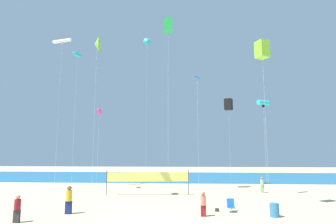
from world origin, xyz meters
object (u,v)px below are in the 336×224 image
kite_green_box (168,26)px  trash_barrel (274,210)px  kite_cyan_tube (263,103)px  kite_cyan_delta (147,42)px  beachgoer_maroon_shirt (17,208)px  kite_white_tube (62,41)px  beachgoer_sage_shirt (262,184)px  beachgoer_coral_shirt (203,203)px  kite_black_box (228,104)px  kite_lime_box (262,50)px  volleyball_net (148,178)px  kite_lime_delta (97,45)px  kite_magenta_inflatable (99,112)px  kite_cyan_inflatable (77,55)px  beachgoer_mustard_shirt (69,199)px  folding_beach_chair (231,205)px  kite_blue_diamond (197,79)px  beach_handbag (217,210)px

kite_green_box → trash_barrel: bearing=-53.7°
trash_barrel → kite_green_box: 21.78m
kite_cyan_tube → kite_cyan_delta: kite_cyan_delta is taller
beachgoer_maroon_shirt → kite_white_tube: (-4.50, 14.23, 16.33)m
beachgoer_sage_shirt → beachgoer_coral_shirt: bearing=-81.5°
beachgoer_maroon_shirt → kite_cyan_tube: 22.68m
kite_black_box → kite_lime_box: (0.62, -14.13, 2.06)m
volleyball_net → kite_lime_delta: size_ratio=0.54×
kite_magenta_inflatable → kite_cyan_delta: (4.81, 3.91, 9.78)m
kite_green_box → kite_cyan_delta: size_ratio=0.99×
kite_cyan_delta → kite_cyan_inflatable: size_ratio=1.14×
beachgoer_coral_shirt → volleyball_net: 9.98m
kite_lime_delta → beachgoer_mustard_shirt: bearing=-87.8°
kite_lime_box → kite_lime_delta: bearing=169.7°
beachgoer_maroon_shirt → kite_cyan_delta: size_ratio=0.09×
beachgoer_coral_shirt → kite_lime_delta: (-9.31, 5.43, 13.25)m
folding_beach_chair → kite_cyan_delta: (-8.06, 14.07, 17.94)m
kite_cyan_tube → kite_lime_box: bearing=-104.4°
kite_blue_diamond → beachgoer_sage_shirt: bearing=19.3°
kite_lime_box → kite_lime_delta: (-14.37, 2.61, 1.82)m
trash_barrel → beach_handbag: bearing=157.7°
beachgoer_coral_shirt → kite_cyan_delta: kite_cyan_delta is taller
beach_handbag → kite_lime_delta: (-10.37, 3.85, 13.98)m
beachgoer_coral_shirt → kite_lime_delta: 17.08m
trash_barrel → kite_black_box: 19.45m
beachgoer_maroon_shirt → beachgoer_mustard_shirt: bearing=146.6°
kite_lime_box → folding_beach_chair: bearing=-157.0°
kite_black_box → beachgoer_maroon_shirt: bearing=-129.1°
beachgoer_mustard_shirt → kite_magenta_inflatable: (-1.75, 11.51, 7.63)m
kite_white_tube → kite_green_box: bearing=-6.7°
beachgoer_maroon_shirt → kite_magenta_inflatable: kite_magenta_inflatable is taller
kite_cyan_delta → kite_lime_delta: (-3.26, -10.17, -4.31)m
trash_barrel → kite_lime_delta: (-13.90, 5.30, 13.66)m
trash_barrel → kite_magenta_inflatable: 20.96m
beachgoer_sage_shirt → volleyball_net: 11.79m
kite_cyan_delta → kite_magenta_inflatable: bearing=-140.9°
kite_black_box → kite_green_box: (-7.39, -6.55, 7.89)m
beachgoer_coral_shirt → volleyball_net: bearing=-135.2°
beachgoer_coral_shirt → folding_beach_chair: (2.02, 1.52, -0.37)m
kite_magenta_inflatable → kite_cyan_inflatable: 8.89m
folding_beach_chair → trash_barrel: size_ratio=1.02×
beachgoer_mustard_shirt → kite_blue_diamond: 16.33m
beachgoer_coral_shirt → beach_handbag: (1.06, 1.58, -0.73)m
beachgoer_mustard_shirt → kite_magenta_inflatable: kite_magenta_inflatable is taller
kite_white_tube → kite_cyan_inflatable: kite_white_tube is taller
beachgoer_sage_shirt → kite_cyan_tube: kite_cyan_tube is taller
kite_black_box → kite_green_box: 12.64m
kite_cyan_inflatable → kite_black_box: bearing=8.4°
trash_barrel → kite_cyan_inflatable: (-19.28, 13.98, 15.84)m
kite_blue_diamond → kite_lime_delta: kite_lime_delta is taller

